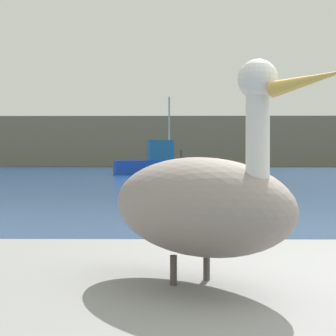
# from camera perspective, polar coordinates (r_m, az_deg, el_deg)

# --- Properties ---
(hillside_backdrop) EXTENTS (140.00, 16.31, 6.68)m
(hillside_backdrop) POSITION_cam_1_polar(r_m,az_deg,el_deg) (83.70, 1.77, 2.51)
(hillside_backdrop) COLOR #7F755B
(hillside_backdrop) RESTS_ON ground
(pelican) EXTENTS (1.03, 1.23, 0.91)m
(pelican) POSITION_cam_1_polar(r_m,az_deg,el_deg) (2.45, 3.17, -3.51)
(pelican) COLOR gray
(pelican) RESTS_ON pier_dock
(fishing_boat_blue) EXTENTS (4.87, 2.52, 5.30)m
(fishing_boat_blue) POSITION_cam_1_polar(r_m,az_deg,el_deg) (38.93, -1.55, 0.57)
(fishing_boat_blue) COLOR blue
(fishing_boat_blue) RESTS_ON ground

